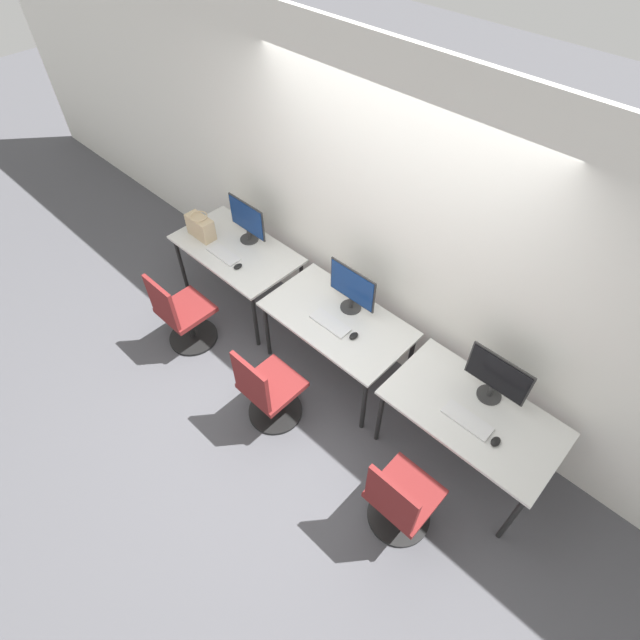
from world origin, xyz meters
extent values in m
plane|color=#4C4C51|center=(0.00, 0.00, 0.00)|extent=(20.00, 20.00, 0.00)
cube|color=silver|center=(0.00, 0.85, 1.40)|extent=(12.00, 0.05, 2.80)
cube|color=silver|center=(-1.35, 0.36, 0.70)|extent=(1.28, 0.73, 0.02)
cylinder|color=black|center=(-1.94, 0.05, 0.34)|extent=(0.04, 0.04, 0.69)
cylinder|color=black|center=(-0.76, 0.05, 0.34)|extent=(0.04, 0.04, 0.69)
cylinder|color=black|center=(-1.94, 0.68, 0.34)|extent=(0.04, 0.04, 0.69)
cylinder|color=black|center=(-0.76, 0.68, 0.34)|extent=(0.04, 0.04, 0.69)
cylinder|color=#2D2D2D|center=(-1.35, 0.54, 0.72)|extent=(0.18, 0.18, 0.01)
cylinder|color=#2D2D2D|center=(-1.35, 0.54, 0.77)|extent=(0.04, 0.04, 0.10)
cube|color=#2D2D2D|center=(-1.35, 0.55, 0.98)|extent=(0.48, 0.01, 0.34)
cube|color=navy|center=(-1.35, 0.54, 0.98)|extent=(0.45, 0.01, 0.31)
cube|color=silver|center=(-1.35, 0.21, 0.72)|extent=(0.37, 0.14, 0.02)
ellipsoid|color=black|center=(-1.11, 0.19, 0.73)|extent=(0.06, 0.09, 0.03)
cylinder|color=black|center=(-1.29, -0.35, 0.01)|extent=(0.48, 0.48, 0.03)
cylinder|color=black|center=(-1.29, -0.35, 0.21)|extent=(0.04, 0.04, 0.36)
cube|color=maroon|center=(-1.29, -0.35, 0.42)|extent=(0.44, 0.44, 0.05)
cube|color=maroon|center=(-1.29, -0.55, 0.66)|extent=(0.40, 0.04, 0.44)
cube|color=silver|center=(0.00, 0.36, 0.70)|extent=(1.28, 0.73, 0.02)
cylinder|color=black|center=(-0.59, 0.05, 0.34)|extent=(0.04, 0.04, 0.69)
cylinder|color=black|center=(0.59, 0.05, 0.34)|extent=(0.04, 0.04, 0.69)
cylinder|color=black|center=(-0.59, 0.68, 0.34)|extent=(0.04, 0.04, 0.69)
cylinder|color=black|center=(0.59, 0.68, 0.34)|extent=(0.04, 0.04, 0.69)
cylinder|color=#2D2D2D|center=(0.00, 0.53, 0.72)|extent=(0.18, 0.18, 0.01)
cylinder|color=#2D2D2D|center=(0.00, 0.53, 0.77)|extent=(0.04, 0.04, 0.10)
cube|color=#2D2D2D|center=(0.00, 0.54, 0.98)|extent=(0.48, 0.01, 0.34)
cube|color=navy|center=(0.00, 0.53, 0.98)|extent=(0.45, 0.01, 0.31)
cube|color=silver|center=(0.00, 0.27, 0.72)|extent=(0.37, 0.14, 0.02)
ellipsoid|color=black|center=(0.24, 0.30, 0.73)|extent=(0.06, 0.09, 0.03)
cylinder|color=black|center=(-0.06, -0.37, 0.01)|extent=(0.48, 0.48, 0.03)
cylinder|color=black|center=(-0.06, -0.37, 0.21)|extent=(0.04, 0.04, 0.36)
cube|color=maroon|center=(-0.06, -0.37, 0.42)|extent=(0.44, 0.44, 0.05)
cube|color=maroon|center=(-0.06, -0.57, 0.66)|extent=(0.40, 0.04, 0.44)
cube|color=silver|center=(1.35, 0.36, 0.70)|extent=(1.28, 0.73, 0.02)
cylinder|color=black|center=(0.76, 0.05, 0.34)|extent=(0.04, 0.04, 0.69)
cylinder|color=black|center=(1.94, 0.05, 0.34)|extent=(0.04, 0.04, 0.69)
cylinder|color=black|center=(0.76, 0.68, 0.34)|extent=(0.04, 0.04, 0.69)
cylinder|color=black|center=(1.94, 0.68, 0.34)|extent=(0.04, 0.04, 0.69)
cylinder|color=#2D2D2D|center=(1.35, 0.56, 0.72)|extent=(0.18, 0.18, 0.01)
cylinder|color=#2D2D2D|center=(1.35, 0.56, 0.77)|extent=(0.04, 0.04, 0.10)
cube|color=#2D2D2D|center=(1.35, 0.57, 0.98)|extent=(0.48, 0.01, 0.34)
cube|color=black|center=(1.35, 0.56, 0.98)|extent=(0.45, 0.01, 0.31)
cube|color=silver|center=(1.35, 0.27, 0.72)|extent=(0.37, 0.14, 0.02)
ellipsoid|color=black|center=(1.59, 0.25, 0.73)|extent=(0.06, 0.09, 0.03)
cylinder|color=black|center=(1.31, -0.35, 0.01)|extent=(0.48, 0.48, 0.03)
cylinder|color=black|center=(1.31, -0.35, 0.21)|extent=(0.04, 0.04, 0.36)
cube|color=maroon|center=(1.31, -0.35, 0.42)|extent=(0.44, 0.44, 0.05)
cube|color=maroon|center=(1.31, -0.55, 0.66)|extent=(0.40, 0.04, 0.44)
cube|color=tan|center=(-1.74, 0.25, 0.82)|extent=(0.30, 0.14, 0.22)
torus|color=tan|center=(-1.74, 0.25, 0.95)|extent=(0.18, 0.18, 0.01)
camera|label=1|loc=(1.87, -1.82, 3.87)|focal=28.00mm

